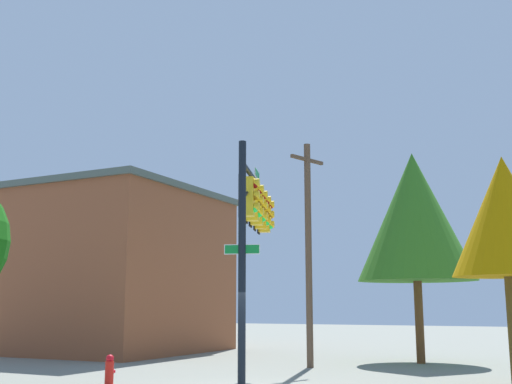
# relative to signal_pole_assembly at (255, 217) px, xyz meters

# --- Properties ---
(signal_pole_assembly) EXTENTS (5.14, 2.24, 6.49)m
(signal_pole_assembly) POSITION_rel_signal_pole_assembly_xyz_m (0.00, 0.00, 0.00)
(signal_pole_assembly) COLOR black
(signal_pole_assembly) RESTS_ON ground_plane
(utility_pole) EXTENTS (1.75, 0.66, 8.20)m
(utility_pole) POSITION_rel_signal_pole_assembly_xyz_m (5.01, 0.30, -0.49)
(utility_pole) COLOR brown
(utility_pole) RESTS_ON ground_plane
(fire_hydrant) EXTENTS (0.33, 0.24, 0.83)m
(fire_hydrant) POSITION_rel_signal_pole_assembly_xyz_m (-2.26, 3.37, -4.36)
(fire_hydrant) COLOR red
(fire_hydrant) RESTS_ON ground_plane
(tree_near) EXTENTS (3.13, 3.13, 6.45)m
(tree_near) POSITION_rel_signal_pole_assembly_xyz_m (2.58, -6.73, -0.09)
(tree_near) COLOR #544119
(tree_near) RESTS_ON ground_plane
(tree_mid) EXTENTS (4.63, 4.63, 8.27)m
(tree_mid) POSITION_rel_signal_pole_assembly_xyz_m (8.48, -2.88, 0.92)
(tree_mid) COLOR brown
(tree_mid) RESTS_ON ground_plane
(brick_building) EXTENTS (9.53, 8.17, 7.77)m
(brick_building) POSITION_rel_signal_pole_assembly_xyz_m (8.16, 11.42, -0.88)
(brick_building) COLOR brown
(brick_building) RESTS_ON ground_plane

